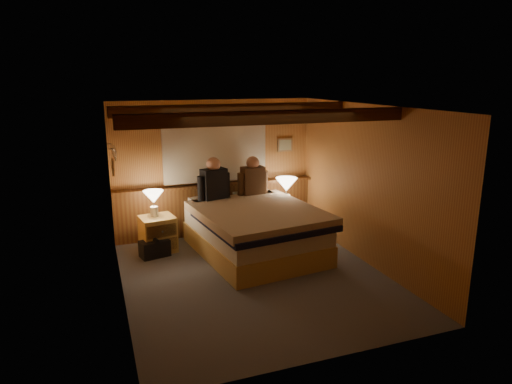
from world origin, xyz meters
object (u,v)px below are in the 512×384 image
person_right (253,179)px  lamp_right (286,186)px  person_left (214,182)px  nightstand_right (286,218)px  lamp_left (154,198)px  duffel_bag (155,248)px  nightstand_left (158,234)px  bed (255,230)px

person_right → lamp_right: bearing=-13.6°
lamp_right → person_left: size_ratio=0.68×
nightstand_right → lamp_left: (-2.37, -0.09, 0.62)m
lamp_right → person_right: 0.64m
duffel_bag → nightstand_right: bearing=-4.7°
nightstand_left → lamp_left: size_ratio=1.41×
nightstand_right → bed: bearing=-150.3°
nightstand_right → duffel_bag: (-2.42, -0.36, -0.12)m
person_left → nightstand_right: bearing=-13.5°
person_left → duffel_bag: 1.46m
bed → duffel_bag: bed is taller
bed → nightstand_right: size_ratio=4.40×
duffel_bag → bed: bearing=-28.4°
lamp_right → lamp_left: bearing=-178.6°
bed → nightstand_right: bearing=34.6°
lamp_right → duffel_bag: 2.55m
person_left → bed: bearing=-73.0°
lamp_right → nightstand_left: bearing=-177.3°
person_right → duffel_bag: size_ratio=1.41×
nightstand_right → duffel_bag: 2.45m
person_right → duffel_bag: 2.06m
nightstand_right → person_right: (-0.62, 0.06, 0.78)m
nightstand_right → person_right: 1.00m
bed → person_left: size_ratio=3.32×
lamp_right → nightstand_right: bearing=72.6°
person_left → lamp_left: bearing=168.7°
lamp_left → nightstand_right: bearing=2.2°
nightstand_right → duffel_bag: nightstand_right is taller
lamp_left → person_right: (1.75, 0.15, 0.17)m
lamp_right → person_right: bearing=171.6°
duffel_bag → lamp_right: bearing=-5.5°
nightstand_right → person_left: size_ratio=0.76×
lamp_right → duffel_bag: (-2.41, -0.33, -0.74)m
nightstand_left → nightstand_right: 2.34m
lamp_right → person_right: size_ratio=0.72×
bed → lamp_left: size_ratio=5.80×
bed → person_right: size_ratio=3.51×
nightstand_left → duffel_bag: (-0.09, -0.22, -0.15)m
bed → lamp_right: bearing=33.7°
lamp_left → person_right: 1.76m
nightstand_right → lamp_right: bearing=-119.4°
nightstand_left → duffel_bag: 0.28m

